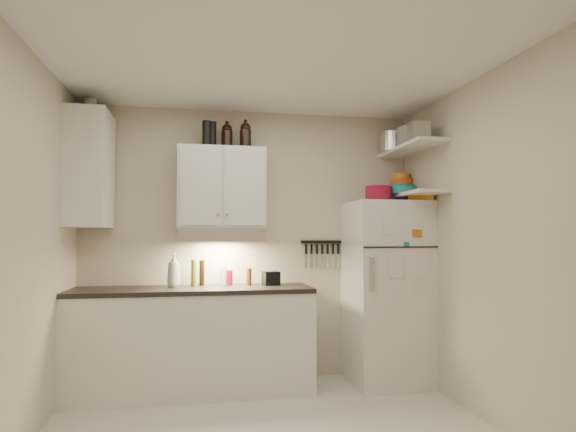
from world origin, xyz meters
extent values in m
cube|color=white|center=(0.00, 0.00, 2.61)|extent=(3.20, 3.00, 0.02)
cube|color=beige|center=(0.00, 1.51, 1.30)|extent=(3.20, 0.02, 2.60)
cube|color=beige|center=(-1.61, 0.00, 1.30)|extent=(0.02, 3.00, 2.60)
cube|color=beige|center=(1.61, 0.00, 1.30)|extent=(0.02, 3.00, 2.60)
cube|color=white|center=(-0.55, 1.20, 0.44)|extent=(2.10, 0.60, 0.88)
cube|color=black|center=(-0.55, 1.20, 0.90)|extent=(2.10, 0.62, 0.04)
cube|color=white|center=(-0.30, 1.33, 1.83)|extent=(0.80, 0.33, 0.75)
cube|color=white|center=(-1.44, 1.20, 1.95)|extent=(0.33, 0.55, 1.00)
cube|color=silver|center=(-0.30, 1.27, 1.39)|extent=(0.76, 0.46, 0.12)
cube|color=white|center=(1.25, 1.16, 0.85)|extent=(0.70, 0.68, 1.70)
cube|color=white|center=(1.45, 1.02, 2.20)|extent=(0.30, 0.95, 0.03)
cube|color=white|center=(1.45, 1.02, 1.76)|extent=(0.30, 0.95, 0.03)
cube|color=black|center=(0.70, 1.49, 1.32)|extent=(0.42, 0.02, 0.03)
cylinder|color=maroon|center=(1.14, 1.08, 1.77)|extent=(0.28, 0.28, 0.14)
cube|color=#C86E19|center=(1.52, 0.97, 1.75)|extent=(0.32, 0.35, 0.09)
cylinder|color=silver|center=(1.25, 1.17, 1.75)|extent=(0.08, 0.08, 0.11)
cylinder|color=silver|center=(1.38, 1.28, 2.31)|extent=(0.31, 0.31, 0.18)
cube|color=#AAAAAD|center=(1.41, 0.96, 2.30)|extent=(0.22, 0.21, 0.17)
cube|color=#AAAAAD|center=(1.40, 0.75, 2.30)|extent=(0.18, 0.18, 0.16)
cylinder|color=teal|center=(1.48, 1.34, 1.83)|extent=(0.28, 0.28, 0.11)
cylinder|color=#DA5314|center=(1.51, 1.38, 1.92)|extent=(0.22, 0.22, 0.07)
cylinder|color=#C58422|center=(1.51, 1.38, 1.98)|extent=(0.17, 0.17, 0.06)
cylinder|color=teal|center=(1.38, 1.04, 1.81)|extent=(0.33, 0.33, 0.06)
cylinder|color=black|center=(-0.39, 1.32, 2.32)|extent=(0.11, 0.11, 0.24)
cylinder|color=black|center=(-0.44, 1.27, 2.32)|extent=(0.08, 0.08, 0.24)
cylinder|color=silver|center=(-1.46, 1.27, 2.52)|extent=(0.13, 0.13, 0.14)
imported|color=white|center=(-0.72, 1.28, 1.09)|extent=(0.14, 0.14, 0.34)
cylinder|color=brown|center=(-0.05, 1.30, 1.00)|extent=(0.06, 0.06, 0.16)
cylinder|color=#556318|center=(-0.55, 1.27, 1.04)|extent=(0.06, 0.06, 0.24)
cylinder|color=black|center=(-0.47, 1.36, 1.04)|extent=(0.06, 0.06, 0.24)
cylinder|color=silver|center=(-0.28, 1.35, 1.01)|extent=(0.08, 0.08, 0.19)
cylinder|color=maroon|center=(-0.22, 1.36, 0.99)|extent=(0.09, 0.09, 0.14)
cube|color=black|center=(0.16, 1.28, 0.98)|extent=(0.17, 0.14, 0.13)
camera|label=1|loc=(-0.51, -3.17, 1.37)|focal=30.00mm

